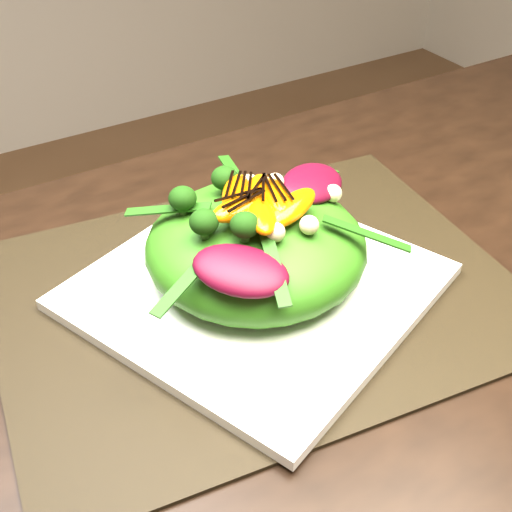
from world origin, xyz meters
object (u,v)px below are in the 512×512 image
dining_table (369,399)px  lettuce_mound (256,246)px  orange_segment (229,194)px  salad_bowl (256,275)px  placemat (256,292)px  plate_base (256,286)px

dining_table → lettuce_mound: (-0.02, 0.15, 0.08)m
dining_table → orange_segment: 0.22m
salad_bowl → lettuce_mound: bearing=0.0°
placemat → salad_bowl: size_ratio=2.26×
salad_bowl → lettuce_mound: lettuce_mound is taller
dining_table → lettuce_mound: bearing=99.3°
dining_table → placemat: 0.15m
plate_base → salad_bowl: size_ratio=1.35×
salad_bowl → lettuce_mound: size_ratio=1.05×
dining_table → plate_base: 0.15m
dining_table → orange_segment: (-0.03, 0.17, 0.12)m
placemat → orange_segment: 0.10m
dining_table → plate_base: size_ratio=5.56×
plate_base → orange_segment: bearing=111.1°
dining_table → lettuce_mound: size_ratio=7.91×
placemat → dining_table: bearing=-80.7°
salad_bowl → dining_table: bearing=-80.7°
lettuce_mound → orange_segment: size_ratio=3.25×
dining_table → salad_bowl: bearing=99.3°
salad_bowl → orange_segment: 0.08m
plate_base → salad_bowl: salad_bowl is taller
plate_base → salad_bowl: 0.01m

